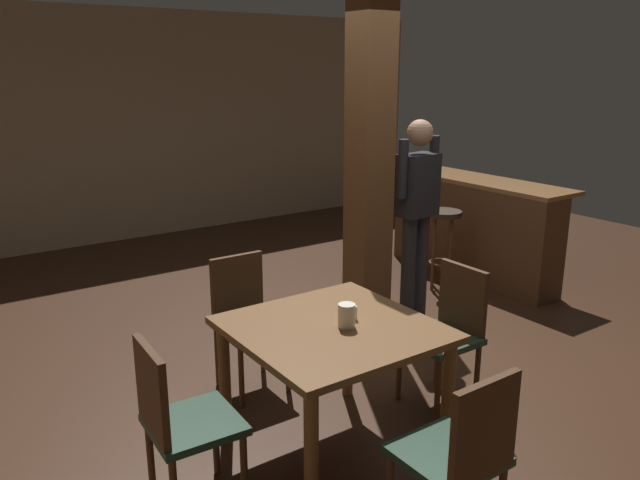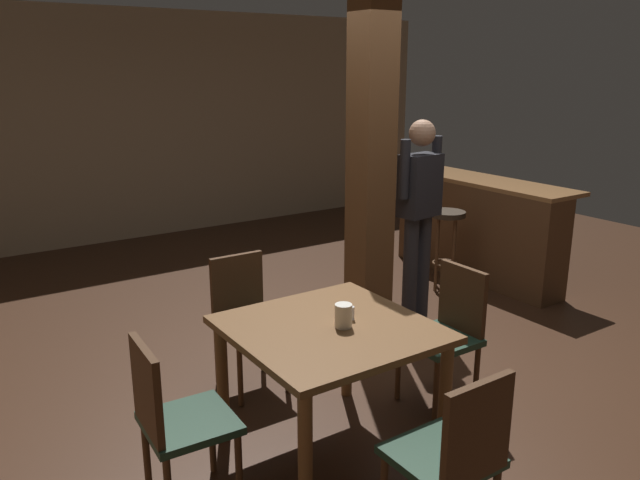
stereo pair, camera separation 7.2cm
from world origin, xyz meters
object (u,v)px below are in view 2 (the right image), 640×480
at_px(chair_west, 173,417).
at_px(standing_person, 419,209).
at_px(chair_north, 245,315).
at_px(bar_stool_near, 446,231).
at_px(chair_south, 454,454).
at_px(dining_table, 330,345).
at_px(bar_counter, 477,228).
at_px(chair_east, 448,328).
at_px(napkin_cup, 343,316).
at_px(salt_shaker, 352,313).

relative_size(chair_west, standing_person, 0.52).
xyz_separation_m(chair_north, bar_stool_near, (2.49, 0.63, 0.08)).
distance_m(chair_west, chair_south, 1.31).
relative_size(dining_table, bar_counter, 0.53).
bearing_deg(bar_stool_near, standing_person, -149.02).
xyz_separation_m(chair_west, standing_person, (2.52, 1.06, 0.50)).
relative_size(chair_north, standing_person, 0.52).
bearing_deg(chair_east, chair_north, 136.66).
xyz_separation_m(dining_table, chair_north, (-0.03, 0.95, -0.14)).
distance_m(chair_west, standing_person, 2.78).
height_order(chair_west, chair_east, same).
relative_size(chair_south, bar_counter, 0.45).
height_order(dining_table, chair_south, chair_south).
bearing_deg(chair_east, chair_west, -179.30).
distance_m(napkin_cup, bar_stool_near, 2.92).
height_order(chair_east, bar_stool_near, chair_east).
relative_size(standing_person, bar_stool_near, 2.20).
bearing_deg(standing_person, napkin_cup, -144.28).
bearing_deg(standing_person, chair_west, -157.09).
distance_m(chair_north, bar_counter, 3.11).
bearing_deg(bar_counter, napkin_cup, -149.55).
bearing_deg(napkin_cup, chair_south, -93.36).
xyz_separation_m(dining_table, standing_person, (1.62, 1.07, 0.36)).
bearing_deg(chair_south, salt_shaker, 81.05).
bearing_deg(standing_person, chair_north, -175.69).
distance_m(bar_counter, bar_stool_near, 0.55).
bearing_deg(dining_table, chair_south, -90.00).
bearing_deg(bar_counter, chair_south, -138.77).
distance_m(chair_north, chair_west, 1.28).
bearing_deg(chair_east, dining_table, -177.91).
height_order(chair_north, bar_stool_near, chair_north).
bearing_deg(standing_person, bar_stool_near, 30.98).
xyz_separation_m(chair_north, bar_counter, (3.03, 0.73, 0.01)).
distance_m(chair_west, bar_counter, 4.23).
height_order(dining_table, napkin_cup, napkin_cup).
distance_m(chair_west, salt_shaker, 1.09).
bearing_deg(chair_north, standing_person, 4.31).
height_order(chair_north, napkin_cup, chair_north).
distance_m(chair_south, napkin_cup, 0.95).
height_order(chair_south, bar_stool_near, chair_south).
bearing_deg(dining_table, standing_person, 33.63).
xyz_separation_m(dining_table, salt_shaker, (0.15, 0.01, 0.15)).
distance_m(salt_shaker, bar_stool_near, 2.80).
xyz_separation_m(chair_east, salt_shaker, (-0.79, -0.03, 0.29)).
bearing_deg(dining_table, chair_west, 179.25).
xyz_separation_m(chair_south, salt_shaker, (0.15, 0.95, 0.29)).
bearing_deg(bar_counter, chair_east, -141.32).
distance_m(salt_shaker, standing_person, 1.82).
relative_size(chair_south, standing_person, 0.52).
height_order(salt_shaker, standing_person, standing_person).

